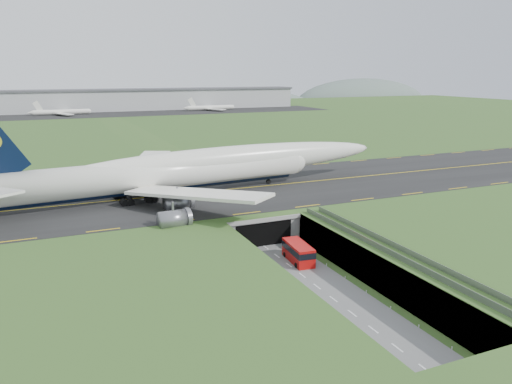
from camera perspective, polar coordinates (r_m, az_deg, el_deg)
name	(u,v)px	position (r m, az deg, el deg)	size (l,w,h in m)	color
ground	(282,260)	(93.14, 2.94, -7.82)	(900.00, 900.00, 0.00)	#2D5321
airfield_deck	(282,245)	(92.09, 2.96, -6.08)	(800.00, 800.00, 6.00)	gray
trench_road	(301,275)	(86.95, 5.15, -9.40)	(12.00, 75.00, 0.20)	slate
taxiway	(221,190)	(120.46, -3.97, 0.18)	(800.00, 44.00, 0.18)	black
tunnel_portal	(247,219)	(106.46, -1.02, -3.13)	(17.00, 22.30, 6.00)	gray
guideway	(399,260)	(81.92, 16.00, -7.44)	(3.00, 53.00, 7.05)	#A8A8A3
jumbo_jet	(189,170)	(116.57, -7.65, 2.53)	(104.32, 65.02, 21.61)	white
shuttle_tram	(298,252)	(91.87, 4.85, -6.90)	(4.01, 8.83, 3.47)	red
cargo_terminal	(97,100)	(379.54, -17.74, 9.97)	(320.00, 67.00, 15.60)	#B2B2B2
distant_hills	(150,110)	(519.37, -11.97, 9.14)	(700.00, 91.00, 60.00)	#566860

